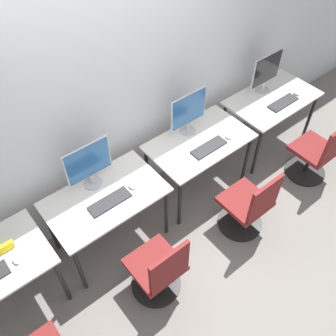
{
  "coord_description": "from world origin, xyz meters",
  "views": [
    {
      "loc": [
        -1.45,
        -1.66,
        3.44
      ],
      "look_at": [
        0.0,
        0.13,
        0.89
      ],
      "focal_mm": 40.0,
      "sensor_mm": 36.0,
      "label": 1
    }
  ],
  "objects": [
    {
      "name": "ground_plane",
      "position": [
        0.0,
        0.0,
        0.0
      ],
      "size": [
        20.0,
        20.0,
        0.0
      ],
      "primitive_type": "plane",
      "color": "slate"
    },
    {
      "name": "wall_back",
      "position": [
        0.0,
        0.78,
        1.4
      ],
      "size": [
        12.0,
        0.05,
        2.8
      ],
      "color": "#B7BCC1",
      "rests_on": "ground_plane"
    },
    {
      "name": "mouse_far_left",
      "position": [
        -1.48,
        0.22,
        0.76
      ],
      "size": [
        0.06,
        0.09,
        0.03
      ],
      "color": "silver",
      "rests_on": "desk_far_left"
    },
    {
      "name": "desk_left",
      "position": [
        -0.58,
        0.33,
        0.65
      ],
      "size": [
        1.09,
        0.66,
        0.74
      ],
      "color": "silver",
      "rests_on": "ground_plane"
    },
    {
      "name": "monitor_left",
      "position": [
        -0.58,
        0.53,
        1.0
      ],
      "size": [
        0.45,
        0.18,
        0.49
      ],
      "color": "#B2B2B7",
      "rests_on": "desk_left"
    },
    {
      "name": "keyboard_left",
      "position": [
        -0.58,
        0.24,
        0.75
      ],
      "size": [
        0.4,
        0.14,
        0.02
      ],
      "color": "#262628",
      "rests_on": "desk_left"
    },
    {
      "name": "mouse_left",
      "position": [
        -0.33,
        0.26,
        0.76
      ],
      "size": [
        0.06,
        0.09,
        0.03
      ],
      "color": "silver",
      "rests_on": "desk_left"
    },
    {
      "name": "office_chair_left",
      "position": [
        -0.54,
        -0.41,
        0.35
      ],
      "size": [
        0.48,
        0.48,
        0.86
      ],
      "color": "black",
      "rests_on": "ground_plane"
    },
    {
      "name": "desk_right",
      "position": [
        0.58,
        0.33,
        0.65
      ],
      "size": [
        1.09,
        0.66,
        0.74
      ],
      "color": "silver",
      "rests_on": "ground_plane"
    },
    {
      "name": "monitor_right",
      "position": [
        0.58,
        0.52,
        1.0
      ],
      "size": [
        0.45,
        0.18,
        0.49
      ],
      "color": "#B2B2B7",
      "rests_on": "desk_right"
    },
    {
      "name": "keyboard_right",
      "position": [
        0.58,
        0.19,
        0.75
      ],
      "size": [
        0.4,
        0.14,
        0.02
      ],
      "color": "#262628",
      "rests_on": "desk_right"
    },
    {
      "name": "mouse_right",
      "position": [
        0.85,
        0.17,
        0.76
      ],
      "size": [
        0.06,
        0.09,
        0.03
      ],
      "color": "silver",
      "rests_on": "desk_right"
    },
    {
      "name": "office_chair_right",
      "position": [
        0.6,
        -0.42,
        0.35
      ],
      "size": [
        0.48,
        0.48,
        0.86
      ],
      "color": "black",
      "rests_on": "ground_plane"
    },
    {
      "name": "desk_far_right",
      "position": [
        1.75,
        0.33,
        0.65
      ],
      "size": [
        1.09,
        0.66,
        0.74
      ],
      "color": "silver",
      "rests_on": "ground_plane"
    },
    {
      "name": "monitor_far_right",
      "position": [
        1.75,
        0.5,
        1.0
      ],
      "size": [
        0.45,
        0.18,
        0.49
      ],
      "color": "#B2B2B7",
      "rests_on": "desk_far_right"
    },
    {
      "name": "keyboard_far_right",
      "position": [
        1.75,
        0.18,
        0.75
      ],
      "size": [
        0.4,
        0.14,
        0.02
      ],
      "color": "#262628",
      "rests_on": "desk_far_right"
    },
    {
      "name": "mouse_far_right",
      "position": [
        2.01,
        0.2,
        0.76
      ],
      "size": [
        0.06,
        0.09,
        0.03
      ],
      "color": "silver",
      "rests_on": "desk_far_right"
    },
    {
      "name": "office_chair_far_right",
      "position": [
        1.77,
        -0.4,
        0.35
      ],
      "size": [
        0.48,
        0.48,
        0.86
      ],
      "color": "black",
      "rests_on": "ground_plane"
    },
    {
      "name": "placard_far_left",
      "position": [
        -1.51,
        0.36,
        0.78
      ],
      "size": [
        0.16,
        0.03,
        0.08
      ],
      "color": "yellow",
      "rests_on": "desk_far_left"
    }
  ]
}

